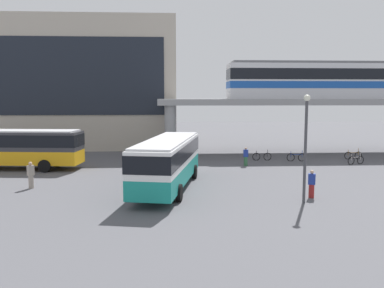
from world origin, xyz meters
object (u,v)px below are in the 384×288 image
bicycle_blue (296,157)px  pedestrian_waiting_near_stop (31,176)px  pedestrian_near_building (312,185)px  pedestrian_by_bike_rack (246,157)px  train (318,80)px  bus_main (168,158)px  bicycle_brown (353,155)px  bus_secondary (13,145)px  bicycle_silver (356,160)px  station_building (71,85)px  bicycle_black (262,156)px

bicycle_blue → pedestrian_waiting_near_stop: bearing=-154.0°
pedestrian_near_building → pedestrian_by_bike_rack: bearing=98.8°
train → bicycle_blue: (-3.81, -5.38, -7.30)m
bus_main → pedestrian_near_building: (8.39, -2.84, -1.22)m
bicycle_blue → pedestrian_by_bike_rack: pedestrian_by_bike_rack is taller
bicycle_blue → pedestrian_near_building: bearing=-104.2°
bicycle_brown → pedestrian_waiting_near_stop: bearing=-157.4°
bus_main → bus_secondary: 14.87m
bicycle_silver → station_building: bearing=149.1°
pedestrian_near_building → bicycle_black: bearing=88.6°
pedestrian_waiting_near_stop → pedestrian_by_bike_rack: pedestrian_waiting_near_stop is taller
bus_secondary → pedestrian_by_bike_rack: bearing=1.6°
bicycle_brown → bus_secondary: bearing=-172.9°
bicycle_blue → pedestrian_by_bike_rack: (-5.17, -2.31, 0.39)m
train → bicycle_black: bearing=-145.6°
bus_main → pedestrian_by_bike_rack: (6.64, 8.39, -1.24)m
station_building → bus_main: size_ratio=2.28×
bus_main → bicycle_silver: size_ratio=6.59×
pedestrian_by_bike_rack → bus_secondary: bearing=-178.4°
station_building → bicycle_silver: (28.56, -17.06, -7.00)m
bicycle_black → pedestrian_waiting_near_stop: size_ratio=1.03×
station_building → bicycle_black: bearing=-34.7°
station_building → bicycle_black: station_building is taller
bicycle_black → bicycle_brown: (8.87, 0.25, 0.00)m
bicycle_brown → pedestrian_by_bike_rack: size_ratio=1.11×
pedestrian_near_building → bicycle_brown: bearing=57.5°
bicycle_blue → pedestrian_waiting_near_stop: size_ratio=1.03×
bicycle_black → pedestrian_near_building: bearing=-91.4°
bicycle_brown → pedestrian_near_building: 17.14m
bus_secondary → bicycle_brown: bearing=7.1°
pedestrian_waiting_near_stop → pedestrian_near_building: pedestrian_waiting_near_stop is taller
bus_secondary → pedestrian_waiting_near_stop: (3.76, -7.25, -1.17)m
bicycle_black → bicycle_brown: size_ratio=1.00×
train → pedestrian_waiting_near_stop: 29.74m
bus_secondary → bicycle_black: bus_secondary is taller
bicycle_brown → bicycle_silver: 3.10m
bus_main → pedestrian_waiting_near_stop: bearing=176.1°
station_building → bicycle_brown: 33.61m
train → bicycle_blue: size_ratio=10.55×
bicycle_silver → pedestrian_by_bike_rack: (-9.86, -0.32, 0.39)m
station_building → bus_main: station_building is taller
bus_main → bicycle_black: bearing=52.4°
bicycle_blue → pedestrian_near_building: (-3.42, -13.54, 0.41)m
bus_secondary → bicycle_black: 21.70m
bicycle_black → pedestrian_near_building: (-0.35, -14.20, 0.41)m
bicycle_black → pedestrian_waiting_near_stop: bearing=-148.6°
bus_secondary → pedestrian_waiting_near_stop: 8.25m
pedestrian_near_building → bicycle_blue: bearing=75.8°
pedestrian_by_bike_rack → bus_main: bearing=-128.4°
bicycle_blue → bicycle_silver: bearing=-22.9°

